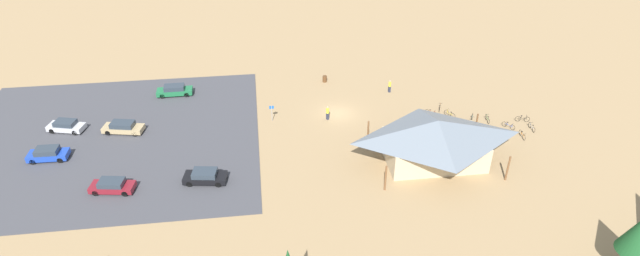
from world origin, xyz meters
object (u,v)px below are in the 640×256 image
object	(u,v)px
trash_bin	(325,79)
lot_sign	(272,111)
bicycle_orange_mid_cluster	(522,135)
bicycle_silver_yard_right	(532,127)
bicycle_black_trailside	(522,119)
car_green_near_entry	(175,90)
car_tan_second_row	(123,127)
car_blue_by_curb	(48,154)
bicycle_yellow_back_row	(450,114)
visitor_by_pavilion	(390,86)
bicycle_teal_lone_east	(472,118)
bicycle_purple_lone_west	(476,128)
bicycle_white_yard_left	(490,136)
bike_pavilion	(436,138)
car_black_mid_lot	(205,176)
visitor_near_lot	(328,113)
bicycle_blue_near_sign	(509,126)
car_maroon_end_stall	(112,186)
car_silver_aisle_side	(66,126)
bicycle_green_edge_south	(487,119)
bicycle_red_front_row	(431,113)
bicycle_orange_yard_center	(440,107)

from	to	relation	value
trash_bin	lot_sign	world-z (taller)	lot_sign
bicycle_orange_mid_cluster	bicycle_silver_yard_right	bearing A→B (deg)	-142.22
lot_sign	bicycle_black_trailside	world-z (taller)	lot_sign
car_green_near_entry	car_tan_second_row	bearing A→B (deg)	60.00
car_blue_by_curb	bicycle_black_trailside	bearing A→B (deg)	-178.93
trash_bin	bicycle_yellow_back_row	world-z (taller)	bicycle_yellow_back_row
lot_sign	visitor_by_pavilion	world-z (taller)	lot_sign
trash_bin	bicycle_black_trailside	bearing A→B (deg)	148.68
car_blue_by_curb	visitor_by_pavilion	world-z (taller)	visitor_by_pavilion
bicycle_teal_lone_east	bicycle_purple_lone_west	distance (m)	2.23
bicycle_teal_lone_east	car_green_near_entry	distance (m)	38.87
trash_bin	bicycle_white_yard_left	world-z (taller)	bicycle_white_yard_left
bike_pavilion	bicycle_silver_yard_right	distance (m)	14.74
bicycle_silver_yard_right	car_green_near_entry	bearing A→B (deg)	-18.33
bicycle_yellow_back_row	visitor_by_pavilion	distance (m)	9.53
car_black_mid_lot	visitor_near_lot	world-z (taller)	visitor_near_lot
bicycle_blue_near_sign	car_blue_by_curb	distance (m)	53.09
bicycle_purple_lone_west	car_black_mid_lot	size ratio (longest dim) A/B	0.38
bicycle_teal_lone_east	bicycle_orange_mid_cluster	bearing A→B (deg)	134.91
trash_bin	bicycle_blue_near_sign	size ratio (longest dim) A/B	0.66
bicycle_yellow_back_row	bicycle_white_yard_left	distance (m)	6.24
bicycle_black_trailside	visitor_by_pavilion	distance (m)	17.38
lot_sign	car_maroon_end_stall	bearing A→B (deg)	35.35
car_tan_second_row	car_black_mid_lot	bearing A→B (deg)	132.91
bicycle_white_yard_left	bicycle_blue_near_sign	bearing A→B (deg)	-147.33
car_silver_aisle_side	visitor_near_lot	size ratio (longest dim) A/B	2.48
bicycle_green_edge_south	car_black_mid_lot	bearing A→B (deg)	13.13
bicycle_silver_yard_right	car_black_mid_lot	xyz separation A→B (m)	(38.33, 5.37, 0.38)
bicycle_black_trailside	car_silver_aisle_side	bearing A→B (deg)	-5.04
bicycle_black_trailside	bicycle_yellow_back_row	bearing A→B (deg)	-14.40
bicycle_purple_lone_west	bicycle_green_edge_south	world-z (taller)	bicycle_purple_lone_west
bicycle_green_edge_south	car_maroon_end_stall	xyz separation A→B (m)	(43.00, 8.24, 0.35)
bicycle_orange_mid_cluster	visitor_near_lot	bearing A→B (deg)	-17.64
bicycle_blue_near_sign	car_silver_aisle_side	size ratio (longest dim) A/B	0.30
trash_bin	bicycle_black_trailside	distance (m)	26.62
bike_pavilion	bicycle_teal_lone_east	world-z (taller)	bike_pavilion
bicycle_red_front_row	visitor_near_lot	size ratio (longest dim) A/B	0.71
lot_sign	bicycle_silver_yard_right	bearing A→B (deg)	168.82
car_blue_by_curb	car_tan_second_row	bearing A→B (deg)	-146.64
bicycle_white_yard_left	car_green_near_entry	size ratio (longest dim) A/B	0.31
lot_sign	bicycle_orange_mid_cluster	size ratio (longest dim) A/B	1.26
bicycle_teal_lone_east	bicycle_orange_yard_center	size ratio (longest dim) A/B	1.05
lot_sign	visitor_near_lot	size ratio (longest dim) A/B	1.20
bicycle_black_trailside	car_black_mid_lot	world-z (taller)	car_black_mid_lot
car_silver_aisle_side	bicycle_green_edge_south	bearing A→B (deg)	175.15
bicycle_yellow_back_row	car_maroon_end_stall	xyz separation A→B (m)	(38.75, 9.89, 0.32)
bike_pavilion	bicycle_purple_lone_west	bearing A→B (deg)	-142.67
bicycle_purple_lone_west	bike_pavilion	bearing A→B (deg)	37.33
bicycle_white_yard_left	car_silver_aisle_side	bearing A→B (deg)	-9.28
bicycle_teal_lone_east	car_maroon_end_stall	xyz separation A→B (m)	(41.19, 8.68, 0.33)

